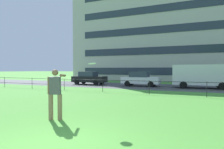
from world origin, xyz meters
name	(u,v)px	position (x,y,z in m)	size (l,w,h in m)	color
street_strip	(163,87)	(0.00, 17.08, 0.00)	(80.00, 7.52, 0.01)	#4C4C51
park_fence	(149,85)	(0.00, 10.53, 0.67)	(37.41, 0.04, 1.00)	black
person_thrower	(55,92)	(-1.56, 2.21, 0.97)	(0.48, 0.86, 1.79)	#846B4C
frisbee	(92,64)	(-0.28, 2.61, 2.00)	(0.29, 0.28, 0.06)	white
car_black_far_left	(89,78)	(-8.53, 16.69, 0.78)	(4.06, 1.93, 1.54)	black
car_white_right	(140,79)	(-2.29, 16.78, 0.78)	(4.00, 1.82, 1.54)	silver
panel_van_left	(201,75)	(3.57, 16.84, 1.27)	(5.03, 2.16, 2.24)	white
apartment_building_background	(170,28)	(-1.15, 33.15, 9.34)	(31.45, 15.96, 18.66)	#B7B2AD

